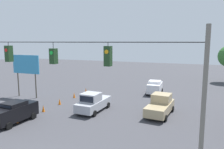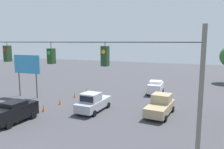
# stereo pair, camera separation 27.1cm
# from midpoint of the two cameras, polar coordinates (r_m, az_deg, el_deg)

# --- Properties ---
(overhead_signal_span) EXTENTS (18.62, 0.38, 8.29)m
(overhead_signal_span) POSITION_cam_midpoint_polar(r_m,az_deg,el_deg) (13.50, -20.18, -1.77)
(overhead_signal_span) COLOR slate
(overhead_signal_span) RESTS_ON ground_plane
(pickup_truck_tan_oncoming_far) EXTENTS (2.55, 5.20, 2.12)m
(pickup_truck_tan_oncoming_far) POSITION_cam_midpoint_polar(r_m,az_deg,el_deg) (23.53, 12.83, -7.91)
(pickup_truck_tan_oncoming_far) COLOR tan
(pickup_truck_tan_oncoming_far) RESTS_ON ground_plane
(pickup_truck_silver_withflow_mid) EXTENTS (2.36, 5.10, 2.12)m
(pickup_truck_silver_withflow_mid) POSITION_cam_midpoint_polar(r_m,az_deg,el_deg) (24.17, -4.64, -7.28)
(pickup_truck_silver_withflow_mid) COLOR #A8AAB2
(pickup_truck_silver_withflow_mid) RESTS_ON ground_plane
(sedan_white_oncoming_deep) EXTENTS (2.17, 3.91, 1.95)m
(sedan_white_oncoming_deep) POSITION_cam_midpoint_polar(r_m,az_deg,el_deg) (32.41, 11.54, -3.26)
(sedan_white_oncoming_deep) COLOR silver
(sedan_white_oncoming_deep) RESTS_ON ground_plane
(sedan_black_parked_shoulder) EXTENTS (2.20, 4.47, 2.00)m
(sedan_black_parked_shoulder) POSITION_cam_midpoint_polar(r_m,az_deg,el_deg) (22.78, -23.76, -8.82)
(sedan_black_parked_shoulder) COLOR black
(sedan_black_parked_shoulder) RESTS_ON ground_plane
(traffic_cone_second) EXTENTS (0.31, 0.31, 0.75)m
(traffic_cone_second) POSITION_cam_midpoint_polar(r_m,az_deg,el_deg) (22.81, -23.31, -10.53)
(traffic_cone_second) COLOR orange
(traffic_cone_second) RESTS_ON ground_plane
(traffic_cone_third) EXTENTS (0.31, 0.31, 0.75)m
(traffic_cone_third) POSITION_cam_midpoint_polar(r_m,az_deg,el_deg) (25.19, -17.14, -8.41)
(traffic_cone_third) COLOR orange
(traffic_cone_third) RESTS_ON ground_plane
(traffic_cone_fourth) EXTENTS (0.31, 0.31, 0.75)m
(traffic_cone_fourth) POSITION_cam_midpoint_polar(r_m,az_deg,el_deg) (27.44, -13.14, -6.85)
(traffic_cone_fourth) COLOR orange
(traffic_cone_fourth) RESTS_ON ground_plane
(traffic_cone_fifth) EXTENTS (0.31, 0.31, 0.75)m
(traffic_cone_fifth) POSITION_cam_midpoint_polar(r_m,az_deg,el_deg) (30.26, -9.45, -5.30)
(traffic_cone_fifth) COLOR orange
(traffic_cone_fifth) RESTS_ON ground_plane
(traffic_cone_farthest) EXTENTS (0.31, 0.31, 0.75)m
(traffic_cone_farthest) POSITION_cam_midpoint_polar(r_m,az_deg,el_deg) (32.91, -6.41, -4.11)
(traffic_cone_farthest) COLOR orange
(traffic_cone_farthest) RESTS_ON ground_plane
(roadside_billboard) EXTENTS (4.35, 0.16, 5.79)m
(roadside_billboard) POSITION_cam_midpoint_polar(r_m,az_deg,el_deg) (31.78, -21.12, 1.93)
(roadside_billboard) COLOR #4C473D
(roadside_billboard) RESTS_ON ground_plane
(pedestrian) EXTENTS (0.40, 0.28, 1.86)m
(pedestrian) POSITION_cam_midpoint_polar(r_m,az_deg,el_deg) (23.73, -24.61, -8.42)
(pedestrian) COLOR #2D334C
(pedestrian) RESTS_ON ground_plane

